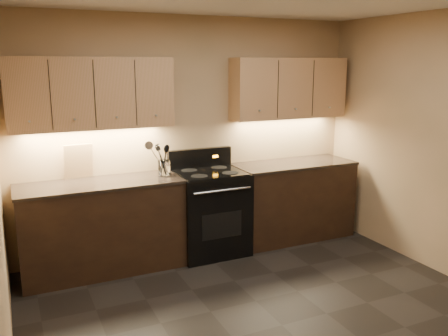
{
  "coord_description": "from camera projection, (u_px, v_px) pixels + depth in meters",
  "views": [
    {
      "loc": [
        -1.9,
        -2.97,
        2.09
      ],
      "look_at": [
        0.15,
        1.45,
        1.01
      ],
      "focal_mm": 38.0,
      "sensor_mm": 36.0,
      "label": 1
    }
  ],
  "objects": [
    {
      "name": "floor",
      "position": [
        282.0,
        325.0,
        3.86
      ],
      "size": [
        4.0,
        4.0,
        0.0
      ],
      "primitive_type": "plane",
      "color": "black",
      "rests_on": "ground"
    },
    {
      "name": "wall_back",
      "position": [
        192.0,
        135.0,
        5.35
      ],
      "size": [
        4.0,
        0.04,
        2.6
      ],
      "primitive_type": "cube",
      "color": "tan",
      "rests_on": "ground"
    },
    {
      "name": "counter_left",
      "position": [
        102.0,
        227.0,
        4.82
      ],
      "size": [
        1.62,
        0.62,
        0.93
      ],
      "color": "black",
      "rests_on": "ground"
    },
    {
      "name": "counter_right",
      "position": [
        292.0,
        200.0,
        5.75
      ],
      "size": [
        1.46,
        0.62,
        0.93
      ],
      "color": "black",
      "rests_on": "ground"
    },
    {
      "name": "stove",
      "position": [
        210.0,
        211.0,
        5.28
      ],
      "size": [
        0.76,
        0.68,
        1.14
      ],
      "color": "black",
      "rests_on": "ground"
    },
    {
      "name": "upper_cab_left",
      "position": [
        92.0,
        93.0,
        4.66
      ],
      "size": [
        1.6,
        0.3,
        0.7
      ],
      "primitive_type": "cube",
      "color": "tan",
      "rests_on": "wall_back"
    },
    {
      "name": "upper_cab_right",
      "position": [
        289.0,
        88.0,
        5.6
      ],
      "size": [
        1.44,
        0.3,
        0.7
      ],
      "primitive_type": "cube",
      "color": "tan",
      "rests_on": "wall_back"
    },
    {
      "name": "outlet_plate",
      "position": [
        74.0,
        160.0,
        4.85
      ],
      "size": [
        0.08,
        0.01,
        0.12
      ],
      "primitive_type": "cube",
      "color": "#B2B5BA",
      "rests_on": "wall_back"
    },
    {
      "name": "utensil_crock",
      "position": [
        164.0,
        168.0,
        5.0
      ],
      "size": [
        0.16,
        0.16,
        0.16
      ],
      "color": "white",
      "rests_on": "counter_left"
    },
    {
      "name": "cutting_board",
      "position": [
        78.0,
        161.0,
        4.85
      ],
      "size": [
        0.29,
        0.1,
        0.36
      ],
      "primitive_type": "cube",
      "rotation": [
        0.16,
        0.0,
        0.09
      ],
      "color": "tan",
      "rests_on": "counter_left"
    },
    {
      "name": "wooden_spoon",
      "position": [
        163.0,
        161.0,
        4.96
      ],
      "size": [
        0.13,
        0.12,
        0.3
      ],
      "primitive_type": null,
      "rotation": [
        -0.17,
        0.25,
        0.12
      ],
      "color": "tan",
      "rests_on": "utensil_crock"
    },
    {
      "name": "black_spoon",
      "position": [
        162.0,
        159.0,
        4.98
      ],
      "size": [
        0.1,
        0.13,
        0.33
      ],
      "primitive_type": null,
      "rotation": [
        0.22,
        0.12,
        -0.04
      ],
      "color": "black",
      "rests_on": "utensil_crock"
    },
    {
      "name": "black_turner",
      "position": [
        166.0,
        158.0,
        4.95
      ],
      "size": [
        0.18,
        0.14,
        0.36
      ],
      "primitive_type": null,
      "rotation": [
        -0.18,
        -0.19,
        0.37
      ],
      "color": "black",
      "rests_on": "utensil_crock"
    },
    {
      "name": "steel_spatula",
      "position": [
        167.0,
        158.0,
        5.0
      ],
      "size": [
        0.21,
        0.14,
        0.36
      ],
      "primitive_type": null,
      "rotation": [
        0.2,
        -0.29,
        -0.33
      ],
      "color": "silver",
      "rests_on": "utensil_crock"
    },
    {
      "name": "steel_skimmer",
      "position": [
        166.0,
        156.0,
        4.98
      ],
      "size": [
        0.26,
        0.16,
        0.38
      ],
      "primitive_type": null,
      "rotation": [
        -0.14,
        -0.5,
        -0.08
      ],
      "color": "silver",
      "rests_on": "utensil_crock"
    }
  ]
}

